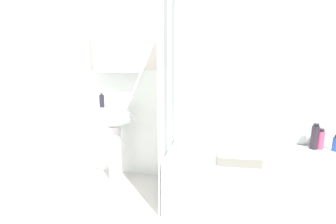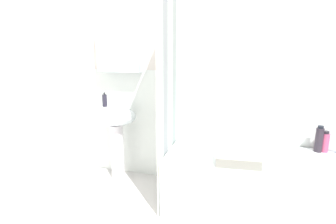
# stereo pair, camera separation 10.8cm
# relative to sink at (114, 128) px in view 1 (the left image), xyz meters

# --- Properties ---
(wall_back_tiled) EXTENTS (3.60, 0.18, 2.40)m
(wall_back_tiled) POSITION_rel_sink_xyz_m (0.99, 0.23, 0.53)
(wall_back_tiled) COLOR silver
(wall_back_tiled) RESTS_ON ground_plane
(wall_left_tiled) EXTENTS (0.07, 1.81, 2.40)m
(wall_left_tiled) POSITION_rel_sink_xyz_m (-0.52, -0.69, 0.51)
(wall_left_tiled) COLOR silver
(wall_left_tiled) RESTS_ON ground_plane
(sink) EXTENTS (0.44, 0.34, 0.83)m
(sink) POSITION_rel_sink_xyz_m (0.00, 0.00, 0.00)
(sink) COLOR white
(sink) RESTS_ON ground_plane
(faucet) EXTENTS (0.03, 0.12, 0.12)m
(faucet) POSITION_rel_sink_xyz_m (-0.00, 0.08, 0.28)
(faucet) COLOR silver
(faucet) RESTS_ON sink
(soap_dispenser) EXTENTS (0.05, 0.05, 0.15)m
(soap_dispenser) POSITION_rel_sink_xyz_m (-0.11, -0.02, 0.29)
(soap_dispenser) COLOR #272432
(soap_dispenser) RESTS_ON sink
(bathtub) EXTENTS (1.59, 0.72, 0.50)m
(bathtub) POSITION_rel_sink_xyz_m (1.45, -0.17, -0.36)
(bathtub) COLOR white
(bathtub) RESTS_ON ground_plane
(shower_curtain) EXTENTS (0.01, 0.72, 2.00)m
(shower_curtain) POSITION_rel_sink_xyz_m (0.64, -0.17, 0.39)
(shower_curtain) COLOR white
(shower_curtain) RESTS_ON ground_plane
(lotion_bottle) EXTENTS (0.07, 0.07, 0.15)m
(lotion_bottle) POSITION_rel_sink_xyz_m (2.15, 0.10, -0.03)
(lotion_bottle) COLOR #2650A4
(lotion_bottle) RESTS_ON bathtub
(shampoo_bottle) EXTENTS (0.07, 0.07, 0.19)m
(shampoo_bottle) POSITION_rel_sink_xyz_m (2.02, 0.12, -0.01)
(shampoo_bottle) COLOR #CC4770
(shampoo_bottle) RESTS_ON bathtub
(body_wash_bottle) EXTENTS (0.07, 0.07, 0.24)m
(body_wash_bottle) POSITION_rel_sink_xyz_m (1.96, 0.11, 0.01)
(body_wash_bottle) COLOR #2D252F
(body_wash_bottle) RESTS_ON bathtub
(towel_folded) EXTENTS (0.36, 0.23, 0.07)m
(towel_folded) POSITION_rel_sink_xyz_m (1.27, -0.37, -0.07)
(towel_folded) COLOR gray
(towel_folded) RESTS_ON bathtub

